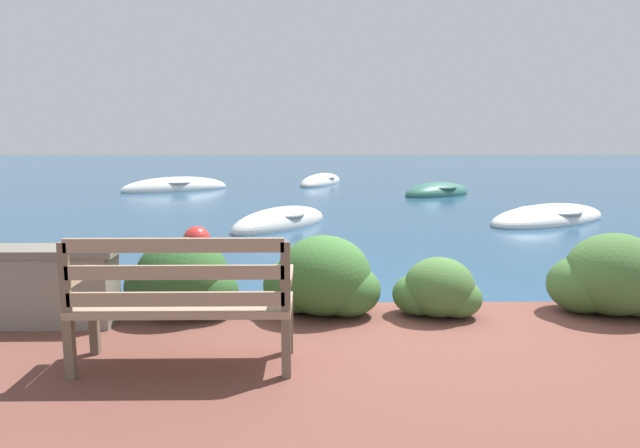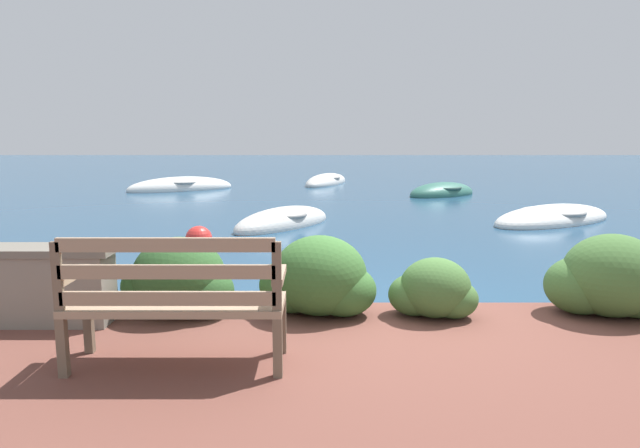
% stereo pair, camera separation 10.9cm
% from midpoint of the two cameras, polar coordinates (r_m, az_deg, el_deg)
% --- Properties ---
extents(ground_plane, '(80.00, 80.00, 0.00)m').
position_cam_midpoint_polar(ground_plane, '(5.50, 6.75, -10.00)').
color(ground_plane, navy).
extents(park_bench, '(1.47, 0.48, 0.93)m').
position_cam_midpoint_polar(park_bench, '(3.95, -13.72, -7.24)').
color(park_bench, brown).
rests_on(park_bench, patio_terrace).
extents(hedge_clump_far_left, '(0.86, 0.62, 0.59)m').
position_cam_midpoint_polar(hedge_clump_far_left, '(5.65, -25.90, -5.36)').
color(hedge_clump_far_left, '#426B33').
rests_on(hedge_clump_far_left, patio_terrace).
extents(hedge_clump_left, '(1.01, 0.73, 0.69)m').
position_cam_midpoint_polar(hedge_clump_left, '(5.13, -13.59, -5.58)').
color(hedge_clump_left, '#2D5628').
rests_on(hedge_clump_left, patio_terrace).
extents(hedge_clump_centre, '(1.03, 0.74, 0.70)m').
position_cam_midpoint_polar(hedge_clump_centre, '(5.00, 0.27, -5.65)').
color(hedge_clump_centre, '#38662D').
rests_on(hedge_clump_centre, patio_terrace).
extents(hedge_clump_right, '(0.76, 0.55, 0.52)m').
position_cam_midpoint_polar(hedge_clump_right, '(5.05, 11.76, -6.60)').
color(hedge_clump_right, '#426B33').
rests_on(hedge_clump_right, patio_terrace).
extents(hedge_clump_far_right, '(1.06, 0.76, 0.72)m').
position_cam_midpoint_polar(hedge_clump_far_right, '(5.58, 27.35, -5.02)').
color(hedge_clump_far_right, '#426B33').
rests_on(hedge_clump_far_right, patio_terrace).
extents(rowboat_nearest, '(2.25, 2.66, 0.64)m').
position_cam_midpoint_polar(rowboat_nearest, '(11.06, -3.58, 0.09)').
color(rowboat_nearest, silver).
rests_on(rowboat_nearest, ground_plane).
extents(rowboat_mid, '(3.37, 2.77, 0.61)m').
position_cam_midpoint_polar(rowboat_mid, '(12.49, 22.34, 0.45)').
color(rowboat_mid, silver).
rests_on(rowboat_mid, ground_plane).
extents(rowboat_far, '(2.53, 2.24, 0.66)m').
position_cam_midpoint_polar(rowboat_far, '(16.81, 12.14, 3.03)').
color(rowboat_far, '#336B5B').
rests_on(rowboat_far, ground_plane).
extents(rowboat_outer, '(3.44, 2.67, 0.73)m').
position_cam_midpoint_polar(rowboat_outer, '(18.44, -13.73, 3.51)').
color(rowboat_outer, silver).
rests_on(rowboat_outer, ground_plane).
extents(rowboat_distant, '(1.99, 3.24, 0.63)m').
position_cam_midpoint_polar(rowboat_distant, '(20.05, 0.63, 4.19)').
color(rowboat_distant, silver).
rests_on(rowboat_distant, ground_plane).
extents(mooring_buoy, '(0.48, 0.48, 0.44)m').
position_cam_midpoint_polar(mooring_buoy, '(9.47, -11.85, -1.51)').
color(mooring_buoy, red).
rests_on(mooring_buoy, ground_plane).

